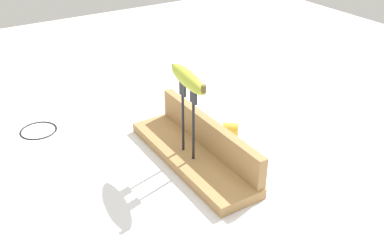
{
  "coord_description": "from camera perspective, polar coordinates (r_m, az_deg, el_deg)",
  "views": [
    {
      "loc": [
        0.85,
        -0.53,
        0.69
      ],
      "look_at": [
        0.0,
        0.0,
        0.13
      ],
      "focal_mm": 41.79,
      "sensor_mm": 36.0,
      "label": 1
    }
  ],
  "objects": [
    {
      "name": "banana_raised_center",
      "position": [
        1.09,
        -0.53,
        5.3
      ],
      "size": [
        0.19,
        0.06,
        0.04
      ],
      "color": "#B2C138",
      "rests_on": "fork_stand_center"
    },
    {
      "name": "ground_plane",
      "position": [
        1.21,
        0.0,
        -5.29
      ],
      "size": [
        3.0,
        3.0,
        0.0
      ],
      "primitive_type": "plane",
      "color": "silver"
    },
    {
      "name": "wooden_board",
      "position": [
        1.21,
        0.0,
        -4.74
      ],
      "size": [
        0.46,
        0.13,
        0.03
      ],
      "primitive_type": "cube",
      "color": "#A87F4C",
      "rests_on": "ground"
    },
    {
      "name": "fork_stand_center",
      "position": [
        1.13,
        -0.51,
        0.65
      ],
      "size": [
        0.08,
        0.01,
        0.2
      ],
      "color": "black",
      "rests_on": "wooden_board"
    },
    {
      "name": "wire_coil",
      "position": [
        1.43,
        -19.02,
        -1.21
      ],
      "size": [
        0.11,
        0.11,
        0.01
      ],
      "primitive_type": "torus",
      "color": "black",
      "rests_on": "ground"
    },
    {
      "name": "board_backstop",
      "position": [
        1.2,
        2.18,
        -1.74
      ],
      "size": [
        0.45,
        0.02,
        0.08
      ],
      "primitive_type": "cube",
      "color": "#A87F4C",
      "rests_on": "wooden_board"
    },
    {
      "name": "banana_chunk_near",
      "position": [
        1.32,
        4.98,
        -1.26
      ],
      "size": [
        0.06,
        0.06,
        0.04
      ],
      "color": "gold",
      "rests_on": "ground"
    }
  ]
}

